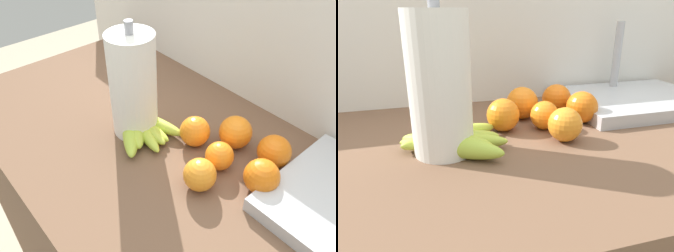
{
  "view_description": "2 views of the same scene",
  "coord_description": "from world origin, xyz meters",
  "views": [
    {
      "loc": [
        0.37,
        -0.4,
        1.52
      ],
      "look_at": [
        -0.14,
        0.04,
        0.98
      ],
      "focal_mm": 37.57,
      "sensor_mm": 36.0,
      "label": 1
    },
    {
      "loc": [
        -0.26,
        -0.56,
        1.2
      ],
      "look_at": [
        -0.09,
        0.02,
        0.98
      ],
      "focal_mm": 33.28,
      "sensor_mm": 36.0,
      "label": 2
    }
  ],
  "objects": [
    {
      "name": "wall_back",
      "position": [
        0.0,
        0.35,
        0.65
      ],
      "size": [
        1.87,
        0.06,
        1.3
      ],
      "primitive_type": "cube",
      "color": "silver",
      "rests_on": "ground"
    },
    {
      "name": "banana_bunch",
      "position": [
        -0.21,
        0.0,
        0.96
      ],
      "size": [
        0.22,
        0.18,
        0.04
      ],
      "color": "#A9C63F",
      "rests_on": "counter"
    },
    {
      "name": "orange_far_right",
      "position": [
        0.01,
        0.06,
        0.97
      ],
      "size": [
        0.07,
        0.07,
        0.07
      ],
      "primitive_type": "sphere",
      "color": "orange",
      "rests_on": "counter"
    },
    {
      "name": "orange_right",
      "position": [
        0.09,
        0.16,
        0.98
      ],
      "size": [
        0.08,
        0.08,
        0.08
      ],
      "primitive_type": "sphere",
      "color": "orange",
      "rests_on": "counter"
    },
    {
      "name": "orange_back_right",
      "position": [
        -0.08,
        0.08,
        0.98
      ],
      "size": [
        0.07,
        0.07,
        0.07
      ],
      "primitive_type": "sphere",
      "color": "orange",
      "rests_on": "counter"
    },
    {
      "name": "orange_front",
      "position": [
        -0.01,
        0.14,
        0.98
      ],
      "size": [
        0.08,
        0.08,
        0.08
      ],
      "primitive_type": "sphere",
      "color": "orange",
      "rests_on": "counter"
    },
    {
      "name": "orange_back_left",
      "position": [
        0.12,
        0.08,
        0.98
      ],
      "size": [
        0.08,
        0.08,
        0.08
      ],
      "primitive_type": "sphere",
      "color": "orange",
      "rests_on": "counter"
    },
    {
      "name": "orange_center",
      "position": [
        0.03,
        -0.02,
        0.98
      ],
      "size": [
        0.07,
        0.07,
        0.07
      ],
      "primitive_type": "sphere",
      "color": "orange",
      "rests_on": "counter"
    },
    {
      "name": "paper_towel_roll",
      "position": [
        -0.22,
        0.0,
        1.07
      ],
      "size": [
        0.11,
        0.11,
        0.29
      ],
      "color": "white",
      "rests_on": "counter"
    },
    {
      "name": "sink_basin",
      "position": [
        0.33,
        0.16,
        0.96
      ],
      "size": [
        0.41,
        0.31,
        0.23
      ],
      "color": "#B7BABF",
      "rests_on": "counter"
    }
  ]
}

